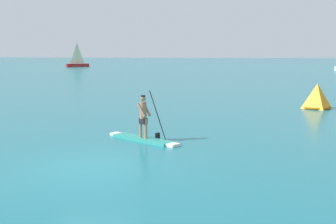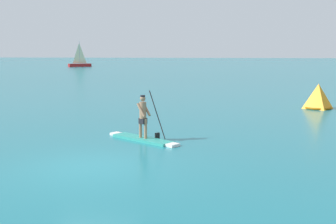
# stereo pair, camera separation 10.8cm
# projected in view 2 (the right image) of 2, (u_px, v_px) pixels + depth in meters

# --- Properties ---
(ground) EXTENTS (440.00, 440.00, 0.00)m
(ground) POSITION_uv_depth(u_px,v_px,m) (91.00, 167.00, 11.87)
(ground) COLOR #1E727F
(paddleboarder_mid_center) EXTENTS (3.06, 2.20, 1.94)m
(paddleboarder_mid_center) POSITION_uv_depth(u_px,v_px,m) (143.00, 131.00, 15.39)
(paddleboarder_mid_center) COLOR teal
(paddleboarder_mid_center) RESTS_ON ground
(race_marker_buoy) EXTENTS (1.63, 1.63, 1.49)m
(race_marker_buoy) POSITION_uv_depth(u_px,v_px,m) (318.00, 97.00, 24.02)
(race_marker_buoy) COLOR orange
(race_marker_buoy) RESTS_ON ground
(sailboat_left_horizon) EXTENTS (4.78, 4.22, 5.91)m
(sailboat_left_horizon) POSITION_uv_depth(u_px,v_px,m) (80.00, 63.00, 91.69)
(sailboat_left_horizon) COLOR #A51E1E
(sailboat_left_horizon) RESTS_ON ground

